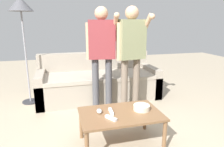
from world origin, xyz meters
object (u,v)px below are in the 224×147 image
snack_bowl (142,108)px  game_remote_nunchuk (99,111)px  floor_lamp (21,11)px  player_center (102,47)px  game_remote_wand_near (111,111)px  coffee_table (121,117)px  game_remote_wand_far (111,118)px  couch (98,82)px  player_right (131,47)px

snack_bowl → game_remote_nunchuk: bearing=174.5°
snack_bowl → floor_lamp: 2.44m
player_center → game_remote_wand_near: 1.16m
snack_bowl → game_remote_wand_near: (-0.36, 0.02, -0.01)m
coffee_table → game_remote_wand_near: bearing=162.2°
player_center → game_remote_wand_far: size_ratio=11.10×
snack_bowl → player_center: (-0.25, 1.01, 0.59)m
game_remote_wand_near → game_remote_nunchuk: bearing=168.5°
couch → game_remote_wand_far: couch is taller
floor_lamp → game_remote_wand_near: floor_lamp is taller
snack_bowl → player_right: player_right is taller
couch → player_right: bearing=-63.2°
coffee_table → floor_lamp: size_ratio=0.51×
game_remote_nunchuk → game_remote_wand_near: game_remote_nunchuk is taller
game_remote_wand_near → player_right: bearing=57.4°
coffee_table → snack_bowl: size_ratio=4.77×
couch → coffee_table: size_ratio=2.41×
player_right → game_remote_wand_far: 1.29m
couch → game_remote_wand_far: size_ratio=15.07×
couch → snack_bowl: bearing=-82.8°
floor_lamp → player_center: bearing=-27.4°
game_remote_nunchuk → game_remote_wand_near: bearing=-11.5°
game_remote_wand_near → game_remote_wand_far: (-0.04, -0.15, 0.00)m
game_remote_wand_near → game_remote_wand_far: size_ratio=1.07×
game_remote_nunchuk → coffee_table: bearing=-14.4°
couch → player_center: (-0.05, -0.59, 0.73)m
floor_lamp → player_center: size_ratio=1.10×
coffee_table → floor_lamp: 2.35m
snack_bowl → floor_lamp: floor_lamp is taller
floor_lamp → player_right: (1.60, -0.76, -0.55)m
game_remote_wand_far → player_right: bearing=59.9°
game_remote_nunchuk → floor_lamp: 2.16m
couch → floor_lamp: (-1.22, 0.02, 1.28)m
player_center → game_remote_wand_far: (-0.15, -1.14, -0.60)m
coffee_table → player_center: player_center is taller
snack_bowl → game_remote_nunchuk: (-0.49, 0.05, -0.01)m
snack_bowl → coffee_table: bearing=-177.3°
snack_bowl → player_right: bearing=78.5°
snack_bowl → player_right: size_ratio=0.12×
player_center → game_remote_nunchuk: bearing=-104.1°
game_remote_nunchuk → player_center: (0.24, 0.96, 0.59)m
coffee_table → player_right: size_ratio=0.56×
floor_lamp → game_remote_wand_far: 2.34m
couch → coffee_table: bearing=-92.0°
game_remote_nunchuk → couch: bearing=79.5°
game_remote_wand_near → floor_lamp: bearing=123.6°
game_remote_nunchuk → floor_lamp: floor_lamp is taller
couch → snack_bowl: (0.20, -1.60, 0.14)m
floor_lamp → game_remote_nunchuk: bearing=-59.2°
floor_lamp → player_right: bearing=-25.5°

